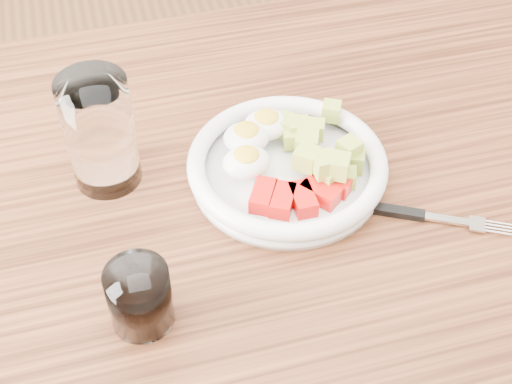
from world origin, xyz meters
TOP-DOWN VIEW (x-y plane):
  - dining_table at (0.00, 0.00)m, footprint 1.50×0.90m
  - bowl at (0.04, 0.05)m, footprint 0.25×0.25m
  - fork at (0.16, -0.05)m, footprint 0.19×0.11m
  - water_glass at (-0.17, 0.11)m, footprint 0.08×0.08m
  - coffee_glass at (-0.17, -0.11)m, footprint 0.07×0.07m

SIDE VIEW (x-z plane):
  - dining_table at x=0.00m, z-range 0.28..1.05m
  - fork at x=0.16m, z-range 0.77..0.78m
  - bowl at x=0.04m, z-range 0.76..0.83m
  - coffee_glass at x=-0.17m, z-range 0.77..0.85m
  - water_glass at x=-0.17m, z-range 0.77..0.92m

